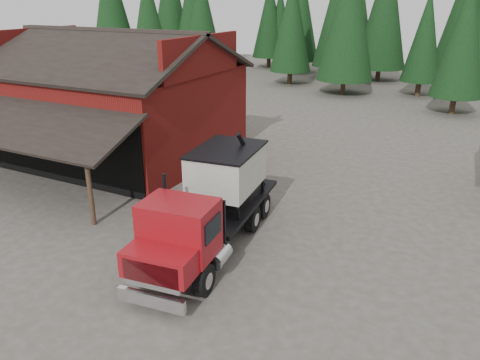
% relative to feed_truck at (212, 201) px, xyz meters
% --- Properties ---
extents(ground, '(120.00, 120.00, 0.00)m').
position_rel_feed_truck_xyz_m(ground, '(0.33, -2.75, -1.85)').
color(ground, '#4D453C').
rests_on(ground, ground).
extents(red_barn, '(12.80, 13.63, 7.18)m').
position_rel_feed_truck_xyz_m(red_barn, '(-10.67, 7.15, 0.84)').
color(red_barn, maroon).
rests_on(red_barn, ground).
extents(conifer_backdrop, '(76.00, 16.00, 16.00)m').
position_rel_feed_truck_xyz_m(conifer_backdrop, '(0.33, 39.25, -1.85)').
color(conifer_backdrop, black).
rests_on(conifer_backdrop, ground).
extents(near_pine_a, '(4.40, 4.40, 11.40)m').
position_rel_feed_truck_xyz_m(near_pine_a, '(-21.67, 25.25, 4.54)').
color(near_pine_a, '#382619').
rests_on(near_pine_a, ground).
extents(near_pine_b, '(3.96, 3.96, 10.40)m').
position_rel_feed_truck_xyz_m(near_pine_b, '(6.33, 27.25, 4.04)').
color(near_pine_b, '#382619').
rests_on(near_pine_b, ground).
extents(near_pine_d, '(5.28, 5.28, 13.40)m').
position_rel_feed_truck_xyz_m(near_pine_d, '(-3.67, 31.25, 5.55)').
color(near_pine_d, '#382619').
rests_on(near_pine_d, ground).
extents(feed_truck, '(3.30, 8.95, 3.95)m').
position_rel_feed_truck_xyz_m(feed_truck, '(0.00, 0.00, 0.00)').
color(feed_truck, black).
rests_on(feed_truck, ground).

